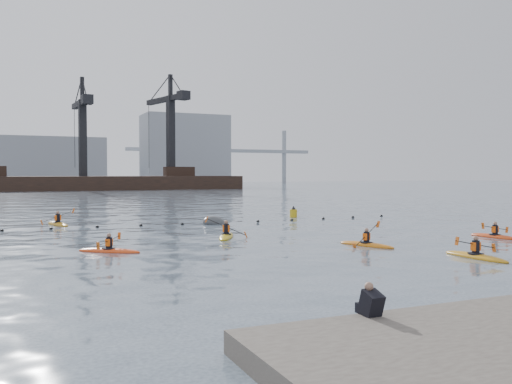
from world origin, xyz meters
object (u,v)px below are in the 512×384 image
kayaker_1 (476,256)px  mooring_buoy (215,224)px  kayaker_4 (495,236)px  nav_buoy (293,213)px  kayaker_3 (226,236)px  kayaker_0 (366,244)px  kayaker_2 (109,250)px  kayaker_5 (58,223)px

kayaker_1 → mooring_buoy: bearing=103.1°
kayaker_4 → nav_buoy: nav_buoy is taller
kayaker_1 → kayaker_3: kayaker_3 is taller
kayaker_0 → nav_buoy: size_ratio=2.95×
kayaker_1 → mooring_buoy: (-5.27, 20.16, -0.11)m
nav_buoy → mooring_buoy: bearing=-160.2°
kayaker_2 → nav_buoy: (17.60, 14.72, 0.24)m
kayaker_1 → kayaker_5: (-16.09, 23.78, 0.00)m
kayaker_3 → mooring_buoy: bearing=101.8°
kayaker_2 → kayaker_4: kayaker_4 is taller
kayaker_1 → kayaker_4: kayaker_1 is taller
kayaker_0 → mooring_buoy: bearing=81.5°
kayaker_5 → nav_buoy: 19.00m
kayaker_3 → nav_buoy: bearing=74.2°
kayaker_0 → kayaker_2: size_ratio=1.12×
kayaker_0 → kayaker_4: kayaker_0 is taller
kayaker_2 → nav_buoy: 22.94m
kayaker_2 → kayaker_4: 21.82m
kayaker_3 → nav_buoy: 15.44m
kayaker_0 → kayaker_5: bearing=106.6°
kayaker_4 → mooring_buoy: bearing=-56.4°
kayaker_2 → kayaker_3: 7.92m
kayaker_3 → kayaker_2: bearing=-128.9°
kayaker_2 → kayaker_5: size_ratio=0.81×
kayaker_1 → kayaker_0: bearing=110.2°
kayaker_2 → mooring_buoy: (9.43, 11.78, -0.10)m
kayaker_1 → kayaker_4: size_ratio=1.04×
kayaker_0 → kayaker_4: bearing=-20.6°
nav_buoy → kayaker_1: bearing=-97.1°
kayaker_4 → kayaker_5: (-22.99, 18.51, 0.01)m
kayaker_0 → mooring_buoy: 15.21m
kayaker_0 → kayaker_3: kayaker_3 is taller
kayaker_1 → kayaker_5: 28.71m
kayaker_0 → kayaker_5: size_ratio=0.91×
kayaker_3 → mooring_buoy: kayaker_3 is taller
kayaker_4 → nav_buoy: (-4.00, 17.83, 0.24)m
kayaker_2 → nav_buoy: bearing=-13.4°
kayaker_1 → kayaker_2: kayaker_1 is taller
kayaker_0 → nav_buoy: (5.01, 17.82, 0.24)m
kayaker_2 → nav_buoy: size_ratio=2.63×
kayaker_3 → mooring_buoy: 8.77m
kayaker_1 → kayaker_4: 8.68m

